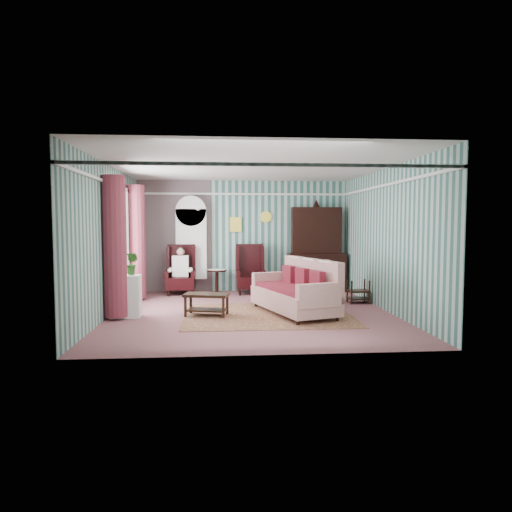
{
  "coord_description": "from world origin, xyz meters",
  "views": [
    {
      "loc": [
        -0.62,
        -9.01,
        1.77
      ],
      "look_at": [
        0.15,
        0.6,
        1.09
      ],
      "focal_mm": 32.0,
      "sensor_mm": 36.0,
      "label": 1
    }
  ],
  "objects": [
    {
      "name": "potted_plant_b",
      "position": [
        -2.29,
        -0.2,
        1.01
      ],
      "size": [
        0.29,
        0.27,
        0.43
      ],
      "primitive_type": "imported",
      "rotation": [
        0.0,
        0.0,
        -0.41
      ],
      "color": "#25571B",
      "rests_on": "plant_stand"
    },
    {
      "name": "potted_plant_a",
      "position": [
        -2.48,
        -0.37,
        1.01
      ],
      "size": [
        0.46,
        0.43,
        0.43
      ],
      "primitive_type": "imported",
      "rotation": [
        0.0,
        0.0,
        0.28
      ],
      "color": "#184D1B",
      "rests_on": "plant_stand"
    },
    {
      "name": "potted_plant_c",
      "position": [
        -2.52,
        -0.28,
        0.97
      ],
      "size": [
        0.26,
        0.26,
        0.35
      ],
      "primitive_type": "imported",
      "rotation": [
        0.0,
        0.0,
        0.43
      ],
      "color": "#1E591C",
      "rests_on": "plant_stand"
    },
    {
      "name": "round_side_table",
      "position": [
        -0.7,
        2.6,
        0.3
      ],
      "size": [
        0.5,
        0.5,
        0.6
      ],
      "primitive_type": "cylinder",
      "color": "black",
      "rests_on": "floor"
    },
    {
      "name": "coffee_table",
      "position": [
        -0.88,
        -0.3,
        0.22
      ],
      "size": [
        0.91,
        0.63,
        0.44
      ],
      "primitive_type": "cube",
      "rotation": [
        0.0,
        0.0,
        -0.22
      ],
      "color": "black",
      "rests_on": "floor"
    },
    {
      "name": "wingback_right",
      "position": [
        0.15,
        2.45,
        0.62
      ],
      "size": [
        0.76,
        0.8,
        1.25
      ],
      "primitive_type": "cube",
      "color": "black",
      "rests_on": "floor"
    },
    {
      "name": "sofa",
      "position": [
        0.82,
        -0.21,
        0.51
      ],
      "size": [
        1.54,
        2.35,
        1.02
      ],
      "primitive_type": "cube",
      "rotation": [
        0.0,
        0.0,
        1.88
      ],
      "color": "beige",
      "rests_on": "floor"
    },
    {
      "name": "nest_table",
      "position": [
        2.47,
        0.9,
        0.27
      ],
      "size": [
        0.45,
        0.38,
        0.54
      ],
      "primitive_type": "cube",
      "color": "black",
      "rests_on": "floor"
    },
    {
      "name": "floral_armchair",
      "position": [
        1.33,
        0.87,
        0.45
      ],
      "size": [
        1.19,
        1.17,
        0.89
      ],
      "primitive_type": "cube",
      "rotation": [
        0.0,
        0.0,
        0.96
      ],
      "color": "beige",
      "rests_on": "floor"
    },
    {
      "name": "rug",
      "position": [
        0.3,
        -0.3,
        0.01
      ],
      "size": [
        3.2,
        2.6,
        0.01
      ],
      "primitive_type": "cube",
      "color": "#46171D",
      "rests_on": "floor"
    },
    {
      "name": "dresser_hutch",
      "position": [
        1.9,
        2.72,
        1.18
      ],
      "size": [
        1.5,
        0.56,
        2.36
      ],
      "primitive_type": "cube",
      "color": "black",
      "rests_on": "floor"
    },
    {
      "name": "seated_woman",
      "position": [
        -1.6,
        2.45,
        0.59
      ],
      "size": [
        0.44,
        0.4,
        1.18
      ],
      "primitive_type": null,
      "color": "white",
      "rests_on": "floor"
    },
    {
      "name": "wingback_left",
      "position": [
        -1.6,
        2.45,
        0.62
      ],
      "size": [
        0.76,
        0.8,
        1.25
      ],
      "primitive_type": "cube",
      "color": "black",
      "rests_on": "floor"
    },
    {
      "name": "room_shell",
      "position": [
        -0.62,
        0.18,
        2.01
      ],
      "size": [
        5.53,
        6.02,
        2.91
      ],
      "color": "#345F59",
      "rests_on": "ground"
    },
    {
      "name": "bookcase",
      "position": [
        -1.35,
        2.84,
        1.12
      ],
      "size": [
        0.8,
        0.28,
        2.24
      ],
      "primitive_type": "cube",
      "color": "white",
      "rests_on": "floor"
    },
    {
      "name": "floor",
      "position": [
        0.0,
        0.0,
        0.0
      ],
      "size": [
        6.0,
        6.0,
        0.0
      ],
      "primitive_type": "plane",
      "color": "brown",
      "rests_on": "ground"
    },
    {
      "name": "plant_stand",
      "position": [
        -2.4,
        -0.3,
        0.4
      ],
      "size": [
        0.55,
        0.35,
        0.8
      ],
      "primitive_type": "cube",
      "color": "white",
      "rests_on": "floor"
    }
  ]
}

